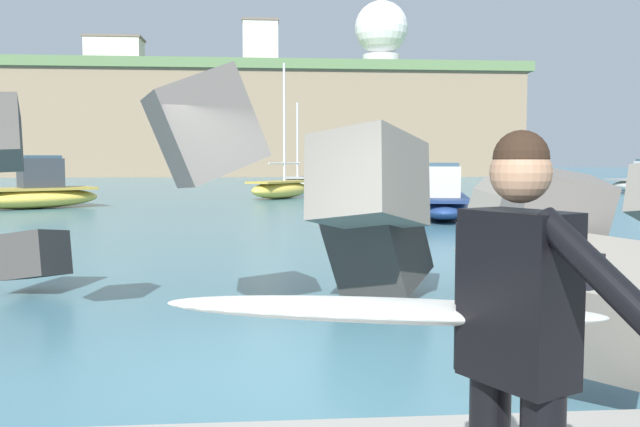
# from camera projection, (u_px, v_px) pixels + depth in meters

# --- Properties ---
(ground_plane) EXTENTS (400.00, 400.00, 0.00)m
(ground_plane) POSITION_uv_depth(u_px,v_px,m) (289.00, 371.00, 6.19)
(ground_plane) COLOR #42707F
(breakwater_jetty) EXTENTS (31.99, 6.30, 3.00)m
(breakwater_jetty) POSITION_uv_depth(u_px,v_px,m) (270.00, 231.00, 7.60)
(breakwater_jetty) COLOR #605B56
(breakwater_jetty) RESTS_ON ground
(surfer_with_board) EXTENTS (2.03, 1.49, 1.78)m
(surfer_with_board) POSITION_uv_depth(u_px,v_px,m) (487.00, 338.00, 2.43)
(surfer_with_board) COLOR black
(surfer_with_board) RESTS_ON walkway_path
(boat_near_left) EXTENTS (3.10, 6.33, 1.86)m
(boat_near_left) POSITION_uv_depth(u_px,v_px,m) (443.00, 201.00, 22.83)
(boat_near_left) COLOR navy
(boat_near_left) RESTS_ON ground
(boat_near_right) EXTENTS (5.55, 4.45, 2.14)m
(boat_near_right) POSITION_uv_depth(u_px,v_px,m) (33.00, 192.00, 27.34)
(boat_near_right) COLOR #EAC64C
(boat_near_right) RESTS_ON ground
(boat_mid_centre) EXTENTS (1.93, 4.21, 5.59)m
(boat_mid_centre) POSITION_uv_depth(u_px,v_px,m) (297.00, 183.00, 43.31)
(boat_mid_centre) COLOR beige
(boat_mid_centre) RESTS_ON ground
(boat_mid_right) EXTENTS (3.90, 4.46, 6.88)m
(boat_mid_right) POSITION_uv_depth(u_px,v_px,m) (281.00, 188.00, 34.63)
(boat_mid_right) COLOR #EAC64C
(boat_mid_right) RESTS_ON ground
(mooring_buoy_middle) EXTENTS (0.44, 0.44, 0.44)m
(mooring_buoy_middle) POSITION_uv_depth(u_px,v_px,m) (371.00, 193.00, 35.99)
(mooring_buoy_middle) COLOR silver
(mooring_buoy_middle) RESTS_ON ground
(headland_bluff) EXTENTS (76.49, 41.22, 14.03)m
(headland_bluff) POSITION_uv_depth(u_px,v_px,m) (227.00, 126.00, 100.08)
(headland_bluff) COLOR #847056
(headland_bluff) RESTS_ON ground
(radar_dome) EXTENTS (7.71, 7.71, 11.01)m
(radar_dome) POSITION_uv_depth(u_px,v_px,m) (381.00, 35.00, 98.42)
(radar_dome) COLOR silver
(radar_dome) RESTS_ON headland_bluff
(station_building_west) EXTENTS (4.85, 4.99, 6.61)m
(station_building_west) POSITION_uv_depth(u_px,v_px,m) (261.00, 46.00, 91.24)
(station_building_west) COLOR silver
(station_building_west) RESTS_ON headland_bluff
(station_building_central) EXTENTS (8.32, 5.39, 6.05)m
(station_building_central) POSITION_uv_depth(u_px,v_px,m) (115.00, 58.00, 100.10)
(station_building_central) COLOR beige
(station_building_central) RESTS_ON headland_bluff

